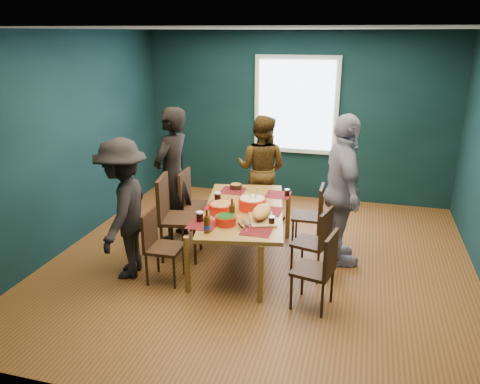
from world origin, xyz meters
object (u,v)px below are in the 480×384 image
(cutting_board, at_px, (261,213))
(dining_table, at_px, (244,214))
(bowl_salad, at_px, (222,208))
(chair_right_near, at_px, (321,265))
(person_far_left, at_px, (172,175))
(chair_left_mid, at_px, (173,211))
(chair_left_far, at_px, (192,200))
(chair_right_far, at_px, (314,211))
(chair_right_mid, at_px, (318,238))
(bowl_herbs, at_px, (226,220))
(bowl_dumpling, at_px, (252,203))
(person_near_left, at_px, (124,209))
(person_back, at_px, (262,169))
(person_right, at_px, (343,191))
(chair_left_near, at_px, (158,241))

(cutting_board, bearing_deg, dining_table, 117.76)
(bowl_salad, bearing_deg, chair_right_near, -25.50)
(person_far_left, bearing_deg, chair_left_mid, 32.50)
(chair_left_far, relative_size, chair_left_mid, 0.90)
(chair_right_far, xyz_separation_m, cutting_board, (-0.48, -0.94, 0.28))
(chair_right_mid, relative_size, chair_right_near, 0.99)
(chair_left_mid, bearing_deg, cutting_board, -18.59)
(chair_right_near, xyz_separation_m, bowl_herbs, (-1.06, 0.27, 0.26))
(person_far_left, relative_size, bowl_dumpling, 5.45)
(dining_table, xyz_separation_m, chair_right_near, (1.00, -0.78, -0.14))
(person_near_left, bearing_deg, dining_table, 107.47)
(chair_left_mid, relative_size, person_near_left, 0.65)
(chair_left_far, bearing_deg, person_back, 46.42)
(chair_right_mid, height_order, person_near_left, person_near_left)
(person_far_left, height_order, person_right, person_right)
(dining_table, bearing_deg, bowl_dumpling, -0.21)
(person_right, height_order, person_near_left, person_right)
(bowl_herbs, bearing_deg, person_far_left, 137.34)
(bowl_herbs, bearing_deg, chair_right_near, -14.37)
(chair_left_mid, distance_m, chair_left_near, 0.61)
(chair_left_mid, xyz_separation_m, bowl_dumpling, (0.97, 0.10, 0.16))
(chair_left_mid, bearing_deg, chair_left_far, 77.00)
(dining_table, xyz_separation_m, bowl_herbs, (-0.06, -0.51, 0.12))
(bowl_dumpling, bearing_deg, person_far_left, 160.96)
(dining_table, height_order, person_back, person_back)
(chair_left_mid, distance_m, person_back, 1.68)
(dining_table, relative_size, chair_right_near, 2.36)
(chair_left_near, relative_size, cutting_board, 1.20)
(dining_table, height_order, cutting_board, cutting_board)
(dining_table, height_order, person_right, person_right)
(person_right, relative_size, person_near_left, 1.13)
(person_far_left, xyz_separation_m, bowl_dumpling, (1.18, -0.41, -0.13))
(chair_right_far, distance_m, person_back, 1.15)
(chair_left_far, distance_m, person_right, 2.00)
(person_near_left, bearing_deg, cutting_board, 94.35)
(chair_left_far, height_order, chair_right_near, chair_left_far)
(chair_left_mid, distance_m, bowl_dumpling, 0.99)
(bowl_salad, height_order, bowl_herbs, bowl_salad)
(chair_left_mid, distance_m, chair_right_mid, 1.77)
(dining_table, bearing_deg, person_right, 4.04)
(chair_right_mid, xyz_separation_m, chair_right_near, (0.11, -0.65, 0.01))
(dining_table, relative_size, person_far_left, 1.10)
(chair_left_far, relative_size, chair_left_near, 1.14)
(chair_left_near, height_order, chair_right_mid, chair_left_near)
(person_far_left, distance_m, bowl_dumpling, 1.25)
(chair_left_mid, distance_m, bowl_salad, 0.69)
(person_far_left, relative_size, person_back, 1.14)
(chair_left_mid, xyz_separation_m, bowl_herbs, (0.81, -0.43, 0.14))
(chair_right_near, distance_m, bowl_dumpling, 1.24)
(dining_table, xyz_separation_m, person_right, (1.11, 0.30, 0.28))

